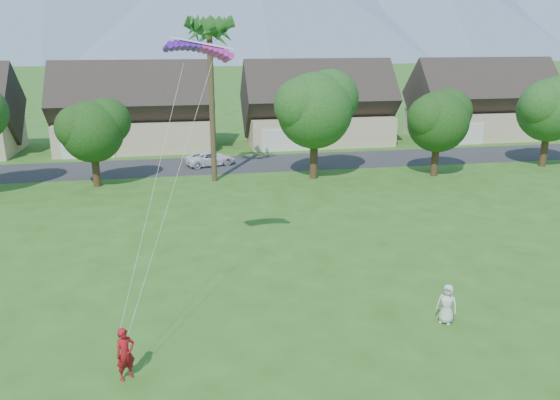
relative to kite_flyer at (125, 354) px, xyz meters
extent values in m
cube|color=#2D2D30|center=(6.57, 31.29, -0.93)|extent=(90.00, 7.00, 0.01)
imported|color=maroon|center=(0.00, 0.00, 0.00)|extent=(0.82, 0.75, 1.87)
imported|color=silver|center=(12.36, 1.59, -0.10)|extent=(0.96, 0.93, 1.67)
imported|color=white|center=(4.55, 31.29, -0.33)|extent=(4.78, 3.20, 1.22)
cone|color=slate|center=(126.57, 257.29, 24.06)|extent=(200.00, 200.00, 50.00)
cube|color=beige|center=(-2.43, 40.29, 0.56)|extent=(15.00, 8.00, 3.00)
cube|color=#382D28|center=(-2.43, 40.29, 3.85)|extent=(15.75, 8.15, 8.15)
cube|color=silver|center=(-6.63, 36.23, 0.16)|extent=(4.80, 0.12, 2.20)
cube|color=beige|center=(16.57, 40.29, 0.56)|extent=(15.00, 8.00, 3.00)
cube|color=#382D28|center=(16.57, 40.29, 3.85)|extent=(15.75, 8.15, 8.15)
cube|color=silver|center=(12.37, 36.23, 0.16)|extent=(4.80, 0.12, 2.20)
cube|color=beige|center=(35.57, 40.29, 0.56)|extent=(15.00, 8.00, 3.00)
cube|color=#382D28|center=(35.57, 40.29, 3.85)|extent=(15.75, 8.15, 8.15)
cube|color=silver|center=(31.37, 36.23, 0.16)|extent=(4.80, 0.12, 2.20)
cylinder|color=#47301C|center=(-4.43, 25.79, 0.15)|extent=(0.56, 0.56, 2.18)
sphere|color=#214916|center=(-4.43, 25.79, 3.28)|extent=(4.62, 4.62, 4.62)
cylinder|color=#47301C|center=(12.57, 25.29, 0.47)|extent=(0.62, 0.62, 2.82)
sphere|color=#214916|center=(12.57, 25.29, 4.52)|extent=(5.98, 5.98, 5.98)
cylinder|color=#47301C|center=(22.57, 24.29, 0.22)|extent=(0.58, 0.58, 2.30)
sphere|color=#214916|center=(22.57, 24.29, 3.53)|extent=(4.90, 4.90, 4.90)
cylinder|color=#47301C|center=(33.57, 25.79, 0.34)|extent=(0.60, 0.60, 2.56)
sphere|color=#214916|center=(33.57, 25.79, 4.02)|extent=(5.44, 5.44, 5.44)
cylinder|color=#4C3D26|center=(4.57, 25.79, 5.06)|extent=(0.44, 0.44, 12.00)
sphere|color=#286021|center=(4.57, 25.79, 11.36)|extent=(3.00, 3.00, 3.00)
cube|color=#6419C1|center=(2.43, 7.16, 9.76)|extent=(1.54, 1.22, 0.50)
cube|color=#D728BD|center=(3.82, 7.16, 9.76)|extent=(1.54, 1.22, 0.50)
camera|label=1|loc=(2.29, -16.63, 10.23)|focal=35.00mm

